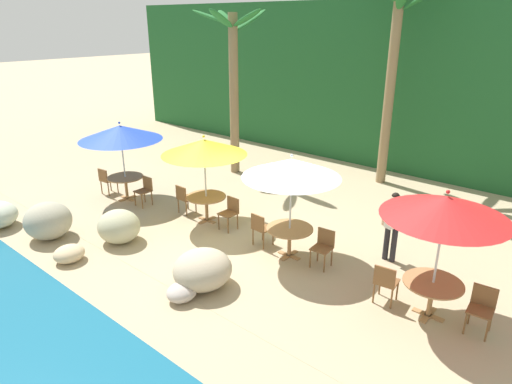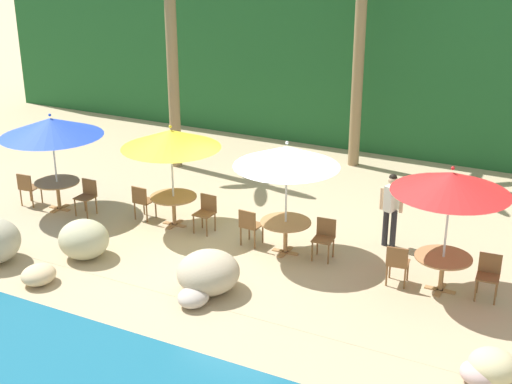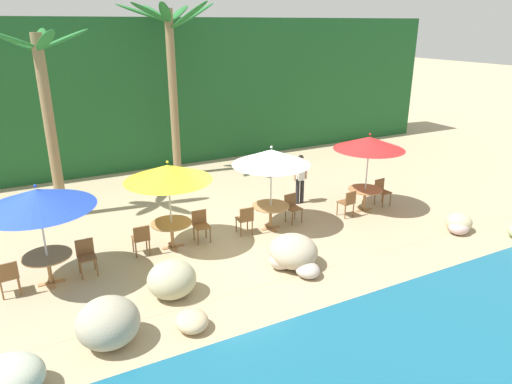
{
  "view_description": "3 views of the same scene",
  "coord_description": "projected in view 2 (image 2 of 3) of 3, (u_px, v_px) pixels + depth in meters",
  "views": [
    {
      "loc": [
        6.59,
        -7.63,
        5.28
      ],
      "look_at": [
        -0.07,
        0.19,
        1.36
      ],
      "focal_mm": 31.61,
      "sensor_mm": 36.0,
      "label": 1
    },
    {
      "loc": [
        6.8,
        -12.49,
        6.73
      ],
      "look_at": [
        0.41,
        -0.09,
        1.39
      ],
      "focal_mm": 49.42,
      "sensor_mm": 36.0,
      "label": 2
    },
    {
      "loc": [
        -5.25,
        -10.92,
        5.77
      ],
      "look_at": [
        0.7,
        0.46,
        1.11
      ],
      "focal_mm": 32.7,
      "sensor_mm": 36.0,
      "label": 3
    }
  ],
  "objects": [
    {
      "name": "rock_seawall",
      "position": [
        64.0,
        259.0,
        14.24
      ],
      "size": [
        15.09,
        3.05,
        0.95
      ],
      "color": "#B7B48E",
      "rests_on": "ground"
    },
    {
      "name": "terrace_deck",
      "position": [
        241.0,
        246.0,
        15.68
      ],
      "size": [
        18.0,
        5.2,
        0.01
      ],
      "color": "tan",
      "rests_on": "ground"
    },
    {
      "name": "chair_blue_seaward",
      "position": [
        87.0,
        194.0,
        17.23
      ],
      "size": [
        0.42,
        0.43,
        0.87
      ],
      "color": "brown",
      "rests_on": "ground"
    },
    {
      "name": "chair_red_seaward",
      "position": [
        489.0,
        273.0,
        13.37
      ],
      "size": [
        0.45,
        0.46,
        0.87
      ],
      "color": "brown",
      "rests_on": "ground"
    },
    {
      "name": "dining_table_blue",
      "position": [
        57.0,
        186.0,
        17.48
      ],
      "size": [
        1.1,
        1.1,
        0.74
      ],
      "color": "#A37547",
      "rests_on": "ground"
    },
    {
      "name": "chair_white_inland",
      "position": [
        250.0,
        225.0,
        15.51
      ],
      "size": [
        0.44,
        0.45,
        0.87
      ],
      "color": "brown",
      "rests_on": "ground"
    },
    {
      "name": "palm_tree_second",
      "position": [
        361.0,
        8.0,
        19.33
      ],
      "size": [
        3.64,
        3.7,
        6.55
      ],
      "color": "olive",
      "rests_on": "ground"
    },
    {
      "name": "umbrella_blue",
      "position": [
        51.0,
        127.0,
        16.93
      ],
      "size": [
        2.48,
        2.48,
        2.47
      ],
      "color": "silver",
      "rests_on": "ground"
    },
    {
      "name": "chair_white_seaward",
      "position": [
        325.0,
        236.0,
        14.95
      ],
      "size": [
        0.45,
        0.46,
        0.87
      ],
      "color": "brown",
      "rests_on": "ground"
    },
    {
      "name": "ground_plane",
      "position": [
        241.0,
        246.0,
        15.69
      ],
      "size": [
        120.0,
        120.0,
        0.0
      ],
      "primitive_type": "plane",
      "color": "tan"
    },
    {
      "name": "dining_table_yellow",
      "position": [
        174.0,
        201.0,
        16.54
      ],
      "size": [
        1.1,
        1.1,
        0.74
      ],
      "color": "#A37547",
      "rests_on": "ground"
    },
    {
      "name": "waiter_in_white",
      "position": [
        391.0,
        205.0,
        15.34
      ],
      "size": [
        0.52,
        0.38,
        1.7
      ],
      "color": "#232328",
      "rests_on": "ground"
    },
    {
      "name": "dining_table_red",
      "position": [
        443.0,
        262.0,
        13.56
      ],
      "size": [
        1.1,
        1.1,
        0.74
      ],
      "color": "#A37547",
      "rests_on": "ground"
    },
    {
      "name": "chair_blue_inland",
      "position": [
        28.0,
        187.0,
        17.73
      ],
      "size": [
        0.46,
        0.46,
        0.87
      ],
      "color": "brown",
      "rests_on": "ground"
    },
    {
      "name": "umbrella_yellow",
      "position": [
        171.0,
        139.0,
        15.99
      ],
      "size": [
        2.3,
        2.3,
        2.47
      ],
      "color": "silver",
      "rests_on": "ground"
    },
    {
      "name": "umbrella_red",
      "position": [
        451.0,
        183.0,
        12.97
      ],
      "size": [
        2.23,
        2.23,
        2.57
      ],
      "color": "silver",
      "rests_on": "ground"
    },
    {
      "name": "chair_yellow_inland",
      "position": [
        142.0,
        200.0,
        16.88
      ],
      "size": [
        0.43,
        0.44,
        0.87
      ],
      "color": "brown",
      "rests_on": "ground"
    },
    {
      "name": "umbrella_white",
      "position": [
        287.0,
        156.0,
        14.57
      ],
      "size": [
        2.25,
        2.25,
        2.54
      ],
      "color": "silver",
      "rests_on": "ground"
    },
    {
      "name": "dining_table_white",
      "position": [
        286.0,
        227.0,
        15.14
      ],
      "size": [
        1.1,
        1.1,
        0.74
      ],
      "color": "#A37547",
      "rests_on": "ground"
    },
    {
      "name": "chair_yellow_seaward",
      "position": [
        206.0,
        211.0,
        16.26
      ],
      "size": [
        0.43,
        0.44,
        0.87
      ],
      "color": "brown",
      "rests_on": "ground"
    },
    {
      "name": "palm_tree_nearest",
      "position": [
        171.0,
        40.0,
        19.58
      ],
      "size": [
        2.82,
        2.84,
        5.69
      ],
      "color": "olive",
      "rests_on": "ground"
    },
    {
      "name": "foliage_backdrop",
      "position": [
        377.0,
        50.0,
        22.08
      ],
      "size": [
        28.0,
        2.4,
        6.0
      ],
      "color": "#1E5628",
      "rests_on": "ground"
    },
    {
      "name": "chair_red_inland",
      "position": [
        397.0,
        262.0,
        13.79
      ],
      "size": [
        0.47,
        0.47,
        0.87
      ],
      "color": "brown",
      "rests_on": "ground"
    }
  ]
}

